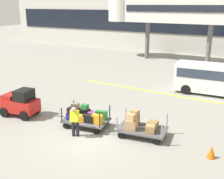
{
  "coord_description": "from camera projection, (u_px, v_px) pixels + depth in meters",
  "views": [
    {
      "loc": [
        7.06,
        -10.06,
        6.15
      ],
      "look_at": [
        -0.32,
        3.08,
        1.48
      ],
      "focal_mm": 44.56,
      "sensor_mm": 36.0,
      "label": 1
    }
  ],
  "objects": [
    {
      "name": "shuttle_van",
      "position": [
        211.0,
        77.0,
        19.49
      ],
      "size": [
        4.91,
        2.2,
        2.1
      ],
      "color": "white",
      "rests_on": "ground_plane"
    },
    {
      "name": "jet_bridge",
      "position": [
        164.0,
        11.0,
        30.12
      ],
      "size": [
        14.59,
        3.0,
        6.76
      ],
      "color": "silver",
      "rests_on": "ground_plane"
    },
    {
      "name": "terminal_building",
      "position": [
        206.0,
        26.0,
        34.08
      ],
      "size": [
        60.93,
        2.51,
        7.08
      ],
      "color": "#BCB7AD",
      "rests_on": "ground_plane"
    },
    {
      "name": "apron_lead_line",
      "position": [
        183.0,
        97.0,
        19.1
      ],
      "size": [
        16.7,
        0.85,
        0.01
      ],
      "primitive_type": "cube",
      "rotation": [
        0.0,
        0.0,
        -0.04
      ],
      "color": "yellow",
      "rests_on": "ground_plane"
    },
    {
      "name": "baggage_tug",
      "position": [
        20.0,
        103.0,
        15.74
      ],
      "size": [
        2.23,
        1.48,
        1.58
      ],
      "color": "red",
      "rests_on": "ground_plane"
    },
    {
      "name": "baggage_cart_middle",
      "position": [
        140.0,
        126.0,
        13.35
      ],
      "size": [
        3.07,
        1.7,
        1.2
      ],
      "color": "#4C4C4F",
      "rests_on": "ground_plane"
    },
    {
      "name": "ground_plane",
      "position": [
        87.0,
        136.0,
        13.5
      ],
      "size": [
        120.0,
        120.0,
        0.0
      ],
      "primitive_type": "plane",
      "color": "gray"
    },
    {
      "name": "baggage_cart_lead",
      "position": [
        86.0,
        117.0,
        14.37
      ],
      "size": [
        3.07,
        1.7,
        1.1
      ],
      "color": "#4C4C4F",
      "rests_on": "ground_plane"
    },
    {
      "name": "safety_cone_near",
      "position": [
        211.0,
        152.0,
        11.49
      ],
      "size": [
        0.36,
        0.36,
        0.55
      ],
      "primitive_type": "cone",
      "color": "#EA590F",
      "rests_on": "ground_plane"
    },
    {
      "name": "baggage_handler",
      "position": [
        75.0,
        120.0,
        13.16
      ],
      "size": [
        0.54,
        0.55,
        1.56
      ],
      "color": "black",
      "rests_on": "ground_plane"
    }
  ]
}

